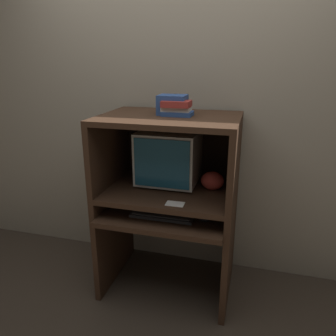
% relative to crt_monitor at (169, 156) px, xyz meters
% --- Properties ---
extents(ground_plane, '(12.00, 12.00, 0.00)m').
position_rel_crt_monitor_xyz_m(ground_plane, '(0.03, -0.45, -1.00)').
color(ground_plane, '#3D3328').
extents(wall_back, '(6.00, 0.06, 2.60)m').
position_rel_crt_monitor_xyz_m(wall_back, '(0.03, 0.29, 0.30)').
color(wall_back, gray).
rests_on(wall_back, ground_plane).
extents(desk_base, '(0.93, 0.73, 0.66)m').
position_rel_crt_monitor_xyz_m(desk_base, '(0.03, -0.16, -0.60)').
color(desk_base, '#382316').
rests_on(desk_base, ground_plane).
extents(desk_monitor_shelf, '(0.93, 0.68, 0.14)m').
position_rel_crt_monitor_xyz_m(desk_monitor_shelf, '(0.03, -0.11, -0.23)').
color(desk_monitor_shelf, '#382316').
rests_on(desk_monitor_shelf, desk_base).
extents(hutch_upper, '(0.93, 0.68, 0.52)m').
position_rel_crt_monitor_xyz_m(hutch_upper, '(0.03, -0.08, 0.15)').
color(hutch_upper, '#382316').
rests_on(hutch_upper, desk_monitor_shelf).
extents(crt_monitor, '(0.42, 0.41, 0.39)m').
position_rel_crt_monitor_xyz_m(crt_monitor, '(0.00, 0.00, 0.00)').
color(crt_monitor, beige).
rests_on(crt_monitor, desk_monitor_shelf).
extents(keyboard, '(0.43, 0.14, 0.03)m').
position_rel_crt_monitor_xyz_m(keyboard, '(0.03, -0.29, -0.33)').
color(keyboard, '#2D2D30').
rests_on(keyboard, desk_base).
extents(mouse, '(0.07, 0.05, 0.03)m').
position_rel_crt_monitor_xyz_m(mouse, '(0.32, -0.28, -0.33)').
color(mouse, black).
rests_on(mouse, desk_base).
extents(snack_bag, '(0.16, 0.12, 0.13)m').
position_rel_crt_monitor_xyz_m(snack_bag, '(0.33, -0.06, -0.14)').
color(snack_bag, '#BC382D').
rests_on(snack_bag, desk_monitor_shelf).
extents(book_stack, '(0.20, 0.14, 0.10)m').
position_rel_crt_monitor_xyz_m(book_stack, '(0.08, -0.10, 0.36)').
color(book_stack, navy).
rests_on(book_stack, hutch_upper).
extents(paper_card, '(0.12, 0.08, 0.00)m').
position_rel_crt_monitor_xyz_m(paper_card, '(0.14, -0.36, -0.20)').
color(paper_card, white).
rests_on(paper_card, desk_monitor_shelf).
extents(storage_box, '(0.19, 0.16, 0.13)m').
position_rel_crt_monitor_xyz_m(storage_box, '(0.04, -0.06, 0.38)').
color(storage_box, navy).
rests_on(storage_box, hutch_upper).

